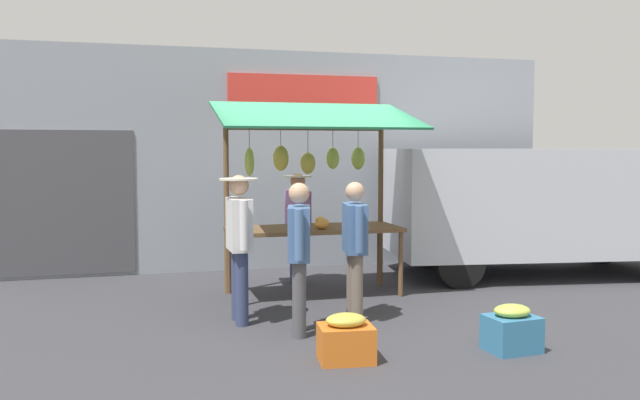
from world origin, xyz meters
name	(u,v)px	position (x,y,z in m)	size (l,w,h in m)	color
ground_plane	(314,295)	(0.00, 0.00, 0.00)	(40.00, 40.00, 0.00)	#38383D
street_backdrop	(274,160)	(0.06, -2.20, 1.70)	(9.00, 0.30, 3.40)	#8C939E
market_stall	(313,175)	(0.00, -0.04, 1.54)	(2.50, 1.46, 2.50)	brown
vendor_with_sunhat	(298,220)	(0.03, -0.75, 0.90)	(0.40, 0.67, 1.54)	navy
shopper_in_grey_tee	(355,242)	(-0.09, 1.39, 0.87)	(0.29, 0.66, 1.52)	#726656
shopper_in_striped_shirt	(299,248)	(0.62, 1.76, 0.88)	(0.33, 0.65, 1.54)	#4C4C51
shopper_with_shopping_bag	(239,236)	(1.13, 1.14, 0.94)	(0.41, 0.69, 1.60)	navy
parked_van	(530,200)	(-3.46, -0.52, 1.12)	(4.62, 2.47, 1.88)	silver
produce_crate_near	(512,330)	(-1.14, 2.86, 0.20)	(0.49, 0.41, 0.44)	teal
produce_crate_side	(346,339)	(0.44, 2.73, 0.20)	(0.52, 0.43, 0.43)	#D1661E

